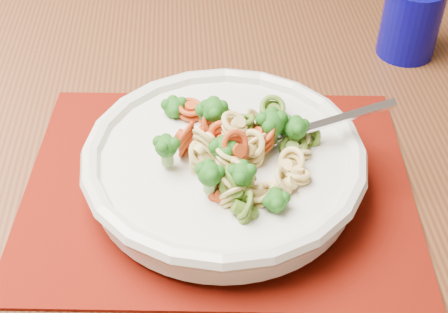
{
  "coord_description": "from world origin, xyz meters",
  "views": [
    {
      "loc": [
        0.6,
        -0.81,
        1.24
      ],
      "look_at": [
        0.6,
        -0.35,
        0.82
      ],
      "focal_mm": 50.0,
      "sensor_mm": 36.0,
      "label": 1
    }
  ],
  "objects": [
    {
      "name": "pasta_broccoli_heap",
      "position": [
        0.6,
        -0.35,
        0.83
      ],
      "size": [
        0.24,
        0.24,
        0.06
      ],
      "primitive_type": null,
      "color": "tan",
      "rests_on": "pasta_bowl"
    },
    {
      "name": "tumbler",
      "position": [
        0.84,
        -0.1,
        0.83
      ],
      "size": [
        0.08,
        0.08,
        0.09
      ],
      "primitive_type": "cylinder",
      "color": "#060463",
      "rests_on": "dining_table"
    },
    {
      "name": "dining_table",
      "position": [
        0.58,
        -0.21,
        0.68
      ],
      "size": [
        1.57,
        1.08,
        0.78
      ],
      "rotation": [
        0.0,
        0.0,
        0.07
      ],
      "color": "#573118",
      "rests_on": "ground"
    },
    {
      "name": "fork",
      "position": [
        0.64,
        -0.34,
        0.83
      ],
      "size": [
        0.18,
        0.03,
        0.08
      ],
      "primitive_type": null,
      "rotation": [
        0.0,
        -0.35,
        0.05
      ],
      "color": "silver",
      "rests_on": "pasta_bowl"
    },
    {
      "name": "placemat",
      "position": [
        0.59,
        -0.35,
        0.78
      ],
      "size": [
        0.4,
        0.31,
        0.0
      ],
      "primitive_type": "cube",
      "rotation": [
        0.0,
        0.0,
        -0.01
      ],
      "color": "#600904",
      "rests_on": "dining_table"
    },
    {
      "name": "pasta_bowl",
      "position": [
        0.6,
        -0.35,
        0.81
      ],
      "size": [
        0.29,
        0.29,
        0.05
      ],
      "color": "beige",
      "rests_on": "placemat"
    }
  ]
}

